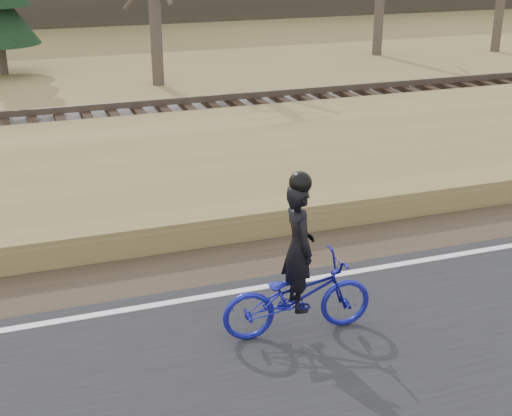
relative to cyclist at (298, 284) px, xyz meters
name	(u,v)px	position (x,y,z in m)	size (l,w,h in m)	color
ground	(455,266)	(2.90, 0.98, -0.69)	(120.00, 120.00, 0.00)	olive
edge_line	(448,256)	(2.90, 1.18, -0.63)	(120.00, 0.12, 0.01)	silver
shoulder	(412,233)	(2.90, 2.18, -0.67)	(120.00, 1.60, 0.04)	#473A2B
embankment	(333,166)	(2.90, 5.18, -0.47)	(120.00, 5.00, 0.44)	olive
ballast	(266,119)	(2.90, 8.98, -0.47)	(120.00, 3.00, 0.45)	slate
railroad	(266,107)	(2.90, 8.98, -0.16)	(120.00, 2.40, 0.29)	black
cyclist	(298,284)	(0.00, 0.00, 0.00)	(1.86, 0.76, 2.03)	#151794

